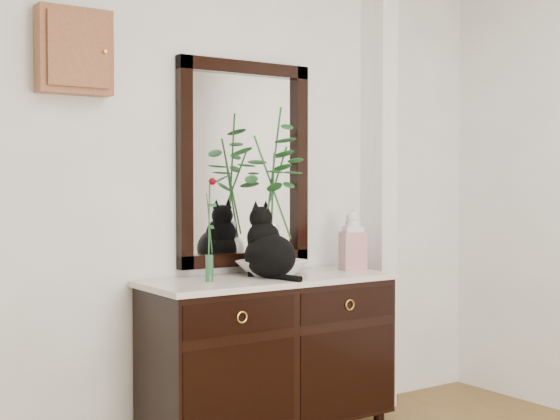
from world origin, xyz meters
TOP-DOWN VIEW (x-y plane):
  - wall_back at (0.00, 1.98)m, footprint 3.60×0.04m
  - pilaster at (1.00, 1.90)m, footprint 0.12×0.20m
  - sideboard at (0.10, 1.73)m, footprint 1.33×0.52m
  - wall_mirror at (0.10, 1.97)m, footprint 0.80×0.06m
  - key_cabinet at (-0.85, 1.94)m, footprint 0.35×0.10m
  - cat at (0.09, 1.71)m, footprint 0.31×0.36m
  - lotus_bowl at (0.15, 1.77)m, footprint 0.42×0.42m
  - vase_branches at (0.15, 1.77)m, footprint 0.43×0.43m
  - bud_vase_rose at (-0.25, 1.73)m, footprint 0.07×0.07m
  - ginger_jar at (0.67, 1.74)m, footprint 0.16×0.16m

SIDE VIEW (x-z plane):
  - sideboard at x=0.10m, z-range 0.06..0.88m
  - lotus_bowl at x=0.15m, z-range 0.85..0.93m
  - ginger_jar at x=0.67m, z-range 0.85..1.19m
  - cat at x=0.09m, z-range 0.85..1.22m
  - bud_vase_rose at x=-0.25m, z-range 0.85..1.37m
  - vase_branches at x=0.15m, z-range 0.87..1.75m
  - wall_back at x=0.00m, z-range 0.00..2.70m
  - pilaster at x=1.00m, z-range 0.00..2.70m
  - wall_mirror at x=0.10m, z-range 0.89..1.99m
  - key_cabinet at x=-0.85m, z-range 1.75..2.15m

